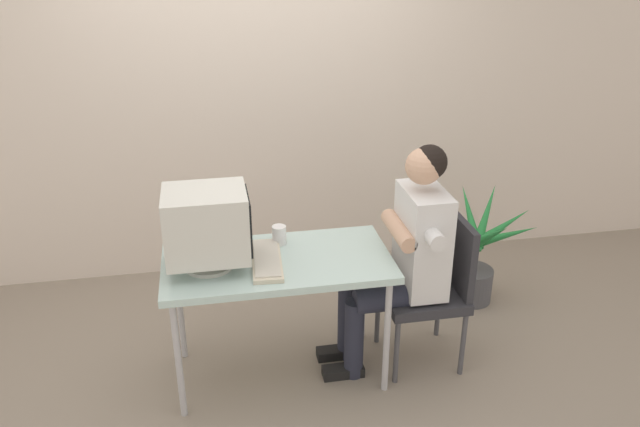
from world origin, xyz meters
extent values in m
plane|color=gray|center=(0.00, 0.00, 0.00)|extent=(12.00, 12.00, 0.00)
cube|color=beige|center=(0.30, 1.40, 1.50)|extent=(8.00, 0.10, 3.00)
cylinder|color=#B7B7BC|center=(-0.55, -0.26, 0.35)|extent=(0.04, 0.04, 0.71)
cylinder|color=#B7B7BC|center=(0.55, -0.26, 0.35)|extent=(0.04, 0.04, 0.71)
cylinder|color=#B7B7BC|center=(-0.55, 0.26, 0.35)|extent=(0.04, 0.04, 0.71)
cylinder|color=#B7B7BC|center=(0.55, 0.26, 0.35)|extent=(0.04, 0.04, 0.71)
cube|color=silver|center=(0.00, 0.00, 0.73)|extent=(1.23, 0.64, 0.04)
cylinder|color=silver|center=(-0.36, -0.02, 0.76)|extent=(0.25, 0.25, 0.02)
cylinder|color=silver|center=(-0.36, -0.02, 0.79)|extent=(0.06, 0.06, 0.05)
cube|color=silver|center=(-0.36, -0.02, 1.00)|extent=(0.42, 0.35, 0.36)
cube|color=black|center=(-0.14, -0.02, 1.00)|extent=(0.01, 0.30, 0.29)
cube|color=beige|center=(-0.06, -0.02, 0.76)|extent=(0.18, 0.47, 0.02)
cube|color=beige|center=(-0.06, -0.02, 0.78)|extent=(0.16, 0.42, 0.01)
cylinder|color=#4C4C51|center=(0.63, -0.21, 0.21)|extent=(0.03, 0.03, 0.41)
cylinder|color=#4C4C51|center=(1.02, -0.21, 0.21)|extent=(0.03, 0.03, 0.41)
cylinder|color=#4C4C51|center=(0.63, 0.18, 0.21)|extent=(0.03, 0.03, 0.41)
cylinder|color=#4C4C51|center=(1.02, 0.18, 0.21)|extent=(0.03, 0.03, 0.41)
cube|color=#2D2D33|center=(0.83, -0.01, 0.44)|extent=(0.45, 0.45, 0.06)
cube|color=#2D2D33|center=(1.03, -0.01, 0.69)|extent=(0.04, 0.41, 0.43)
cube|color=silver|center=(0.81, -0.01, 0.79)|extent=(0.22, 0.38, 0.60)
sphere|color=tan|center=(0.79, -0.01, 1.23)|extent=(0.20, 0.20, 0.20)
sphere|color=black|center=(0.82, -0.01, 1.25)|extent=(0.19, 0.19, 0.19)
cylinder|color=#262838|center=(0.61, -0.10, 0.49)|extent=(0.40, 0.14, 0.14)
cylinder|color=#262838|center=(0.61, 0.08, 0.49)|extent=(0.40, 0.14, 0.14)
cylinder|color=#262838|center=(0.41, -0.10, 0.25)|extent=(0.11, 0.11, 0.49)
cylinder|color=#262838|center=(0.41, 0.08, 0.25)|extent=(0.11, 0.11, 0.49)
cube|color=black|center=(0.35, -0.10, 0.03)|extent=(0.24, 0.09, 0.06)
cube|color=black|center=(0.35, 0.08, 0.03)|extent=(0.24, 0.09, 0.06)
cylinder|color=silver|center=(0.79, -0.23, 0.92)|extent=(0.09, 0.14, 0.09)
cylinder|color=silver|center=(0.79, 0.21, 0.92)|extent=(0.09, 0.14, 0.09)
cylinder|color=tan|center=(0.67, -0.01, 0.87)|extent=(0.09, 0.38, 0.09)
cylinder|color=#4C4C51|center=(1.41, 0.55, 0.12)|extent=(0.28, 0.28, 0.24)
cylinder|color=brown|center=(1.41, 0.55, 0.34)|extent=(0.04, 0.04, 0.21)
cone|color=#28843E|center=(1.58, 0.57, 0.53)|extent=(0.47, 0.14, 0.28)
cone|color=#28843E|center=(1.50, 0.64, 0.59)|extent=(0.30, 0.31, 0.43)
cone|color=#28843E|center=(1.41, 0.69, 0.57)|extent=(0.09, 0.41, 0.38)
cone|color=#28843E|center=(1.30, 0.67, 0.54)|extent=(0.30, 0.40, 0.36)
cone|color=#28843E|center=(1.24, 0.51, 0.52)|extent=(0.47, 0.18, 0.28)
cone|color=#28843E|center=(1.29, 0.42, 0.53)|extent=(0.33, 0.39, 0.35)
cone|color=#28843E|center=(1.42, 0.40, 0.56)|extent=(0.11, 0.43, 0.36)
cone|color=#28843E|center=(1.54, 0.44, 0.53)|extent=(0.37, 0.37, 0.34)
cylinder|color=white|center=(0.03, 0.18, 0.80)|extent=(0.08, 0.08, 0.11)
torus|color=white|center=(0.03, 0.23, 0.80)|extent=(0.07, 0.01, 0.07)
camera|label=1|loc=(-0.33, -2.98, 2.37)|focal=35.45mm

